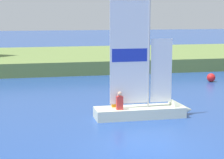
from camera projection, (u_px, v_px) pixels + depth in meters
name	position (u px, v px, depth m)	size (l,w,h in m)	color
ground_plane	(146.00, 146.00, 14.74)	(200.00, 200.00, 0.00)	#234793
shore_bank	(67.00, 59.00, 38.10)	(80.00, 14.73, 1.06)	olive
sailboat	(152.00, 106.00, 18.88)	(4.60, 1.25, 6.38)	silver
channel_buoy	(211.00, 78.00, 28.52)	(0.58, 0.58, 0.58)	red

